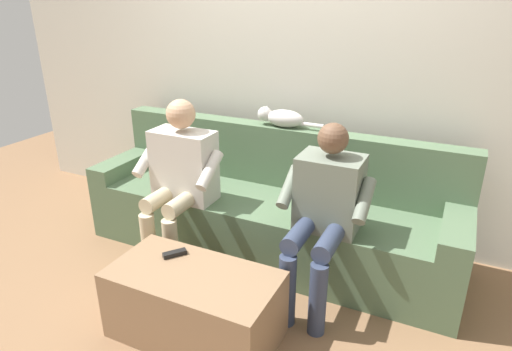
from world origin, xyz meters
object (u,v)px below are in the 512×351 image
(couch, at_px, (269,212))
(person_left_seated, at_px, (325,206))
(remote_black, at_px, (175,253))
(cat_on_backrest, at_px, (281,118))
(person_right_seated, at_px, (179,174))
(coffee_table, at_px, (195,305))

(couch, distance_m, person_left_seated, 0.70)
(remote_black, bearing_deg, cat_on_backrest, -150.85)
(remote_black, bearing_deg, person_right_seated, -111.28)
(cat_on_backrest, bearing_deg, coffee_table, 90.72)
(person_left_seated, height_order, person_right_seated, person_right_seated)
(coffee_table, distance_m, person_right_seated, 0.94)
(person_right_seated, height_order, remote_black, person_right_seated)
(person_left_seated, xyz_separation_m, cat_on_backrest, (0.53, -0.58, 0.33))
(coffee_table, distance_m, person_left_seated, 0.93)
(couch, xyz_separation_m, cat_on_backrest, (0.02, -0.23, 0.65))
(coffee_table, height_order, remote_black, remote_black)
(couch, bearing_deg, coffee_table, 90.00)
(coffee_table, bearing_deg, person_right_seated, -51.55)
(person_right_seated, bearing_deg, cat_on_backrest, -130.08)
(person_left_seated, height_order, cat_on_backrest, person_left_seated)
(couch, height_order, person_left_seated, person_left_seated)
(coffee_table, distance_m, cat_on_backrest, 1.44)
(person_left_seated, xyz_separation_m, person_right_seated, (1.02, 0.00, 0.02))
(couch, distance_m, person_right_seated, 0.71)
(coffee_table, relative_size, remote_black, 6.88)
(cat_on_backrest, height_order, remote_black, cat_on_backrest)
(person_left_seated, bearing_deg, cat_on_backrest, -48.04)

